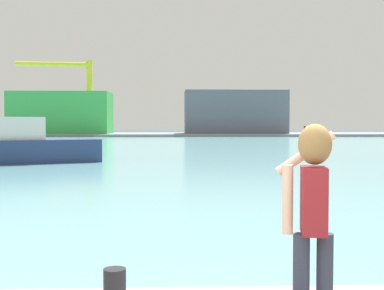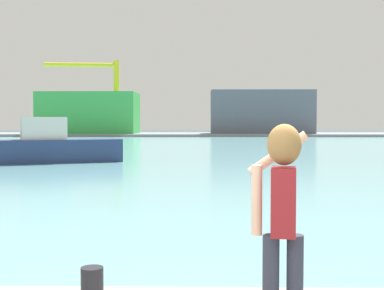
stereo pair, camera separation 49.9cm
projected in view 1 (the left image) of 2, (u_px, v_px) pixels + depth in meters
The scene contains 9 objects.
ground_plane at pixel (175, 145), 53.55m from camera, with size 220.00×220.00×0.00m, color #334751.
harbor_water at pixel (175, 145), 55.54m from camera, with size 140.00×100.00×0.02m, color #6BA8B2.
far_shore_dock at pixel (174, 134), 95.47m from camera, with size 140.00×20.00×0.44m, color gray.
person_photographer at pixel (312, 205), 4.39m from camera, with size 0.53×0.56×1.74m.
harbor_bollard at pixel (115, 287), 5.03m from camera, with size 0.22×0.22×0.35m, color black.
boat_moored at pixel (34, 147), 29.83m from camera, with size 7.24×4.63×2.61m.
warehouse_left at pixel (62, 113), 92.31m from camera, with size 16.93×9.85×7.21m, color green.
warehouse_right at pixel (235, 112), 93.64m from camera, with size 17.81×8.24×7.54m, color slate.
port_crane at pixel (78, 86), 91.93m from camera, with size 13.00×2.21×12.88m.
Camera 1 is at (-0.30, -3.53, 2.29)m, focal length 49.22 mm.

